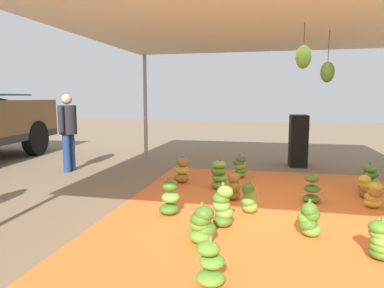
{
  "coord_description": "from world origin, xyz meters",
  "views": [
    {
      "loc": [
        -5.19,
        -0.03,
        1.66
      ],
      "look_at": [
        -0.29,
        1.08,
        1.0
      ],
      "focal_mm": 32.7,
      "sensor_mm": 36.0,
      "label": 1
    }
  ],
  "objects_px": {
    "banana_bunch_11": "(234,187)",
    "banana_bunch_13": "(240,167)",
    "banana_bunch_1": "(309,220)",
    "banana_bunch_14": "(368,179)",
    "banana_bunch_5": "(374,195)",
    "speaker_stack": "(298,141)",
    "banana_bunch_0": "(219,176)",
    "banana_bunch_9": "(182,171)",
    "worker_1": "(68,127)",
    "banana_bunch_4": "(202,225)",
    "banana_bunch_7": "(249,199)",
    "banana_bunch_3": "(366,187)",
    "banana_bunch_10": "(210,264)",
    "banana_bunch_8": "(170,199)",
    "banana_bunch_12": "(223,207)",
    "banana_bunch_6": "(382,241)",
    "banana_bunch_2": "(312,190)"
  },
  "relations": [
    {
      "from": "speaker_stack",
      "to": "banana_bunch_5",
      "type": "bearing_deg",
      "value": -164.71
    },
    {
      "from": "banana_bunch_2",
      "to": "banana_bunch_10",
      "type": "relative_size",
      "value": 1.15
    },
    {
      "from": "banana_bunch_14",
      "to": "worker_1",
      "type": "height_order",
      "value": "worker_1"
    },
    {
      "from": "banana_bunch_0",
      "to": "banana_bunch_13",
      "type": "xyz_separation_m",
      "value": [
        0.96,
        -0.29,
        -0.02
      ]
    },
    {
      "from": "banana_bunch_5",
      "to": "banana_bunch_8",
      "type": "relative_size",
      "value": 0.83
    },
    {
      "from": "banana_bunch_14",
      "to": "worker_1",
      "type": "xyz_separation_m",
      "value": [
        0.4,
        6.16,
        0.78
      ]
    },
    {
      "from": "banana_bunch_6",
      "to": "banana_bunch_14",
      "type": "xyz_separation_m",
      "value": [
        2.84,
        -0.57,
        0.04
      ]
    },
    {
      "from": "banana_bunch_12",
      "to": "banana_bunch_6",
      "type": "bearing_deg",
      "value": -108.05
    },
    {
      "from": "banana_bunch_1",
      "to": "banana_bunch_0",
      "type": "bearing_deg",
      "value": 34.67
    },
    {
      "from": "banana_bunch_12",
      "to": "banana_bunch_9",
      "type": "bearing_deg",
      "value": 26.86
    },
    {
      "from": "banana_bunch_3",
      "to": "banana_bunch_7",
      "type": "height_order",
      "value": "banana_bunch_7"
    },
    {
      "from": "banana_bunch_11",
      "to": "banana_bunch_12",
      "type": "height_order",
      "value": "banana_bunch_12"
    },
    {
      "from": "banana_bunch_10",
      "to": "worker_1",
      "type": "height_order",
      "value": "worker_1"
    },
    {
      "from": "banana_bunch_10",
      "to": "speaker_stack",
      "type": "bearing_deg",
      "value": -11.13
    },
    {
      "from": "banana_bunch_0",
      "to": "banana_bunch_14",
      "type": "height_order",
      "value": "banana_bunch_0"
    },
    {
      "from": "banana_bunch_5",
      "to": "banana_bunch_10",
      "type": "height_order",
      "value": "banana_bunch_5"
    },
    {
      "from": "banana_bunch_3",
      "to": "banana_bunch_4",
      "type": "relative_size",
      "value": 0.91
    },
    {
      "from": "banana_bunch_9",
      "to": "speaker_stack",
      "type": "height_order",
      "value": "speaker_stack"
    },
    {
      "from": "banana_bunch_10",
      "to": "banana_bunch_11",
      "type": "distance_m",
      "value": 2.63
    },
    {
      "from": "worker_1",
      "to": "speaker_stack",
      "type": "distance_m",
      "value": 5.43
    },
    {
      "from": "banana_bunch_1",
      "to": "banana_bunch_9",
      "type": "height_order",
      "value": "banana_bunch_9"
    },
    {
      "from": "banana_bunch_1",
      "to": "banana_bunch_9",
      "type": "distance_m",
      "value": 3.12
    },
    {
      "from": "banana_bunch_0",
      "to": "banana_bunch_10",
      "type": "bearing_deg",
      "value": -173.11
    },
    {
      "from": "banana_bunch_5",
      "to": "banana_bunch_12",
      "type": "xyz_separation_m",
      "value": [
        -1.26,
        2.11,
        0.06
      ]
    },
    {
      "from": "banana_bunch_13",
      "to": "banana_bunch_14",
      "type": "height_order",
      "value": "banana_bunch_14"
    },
    {
      "from": "banana_bunch_1",
      "to": "speaker_stack",
      "type": "height_order",
      "value": "speaker_stack"
    },
    {
      "from": "banana_bunch_7",
      "to": "banana_bunch_14",
      "type": "bearing_deg",
      "value": -50.28
    },
    {
      "from": "banana_bunch_8",
      "to": "banana_bunch_10",
      "type": "xyz_separation_m",
      "value": [
        -1.71,
        -0.88,
        -0.05
      ]
    },
    {
      "from": "banana_bunch_3",
      "to": "banana_bunch_6",
      "type": "bearing_deg",
      "value": 170.08
    },
    {
      "from": "banana_bunch_5",
      "to": "banana_bunch_6",
      "type": "bearing_deg",
      "value": 167.8
    },
    {
      "from": "banana_bunch_13",
      "to": "banana_bunch_14",
      "type": "bearing_deg",
      "value": -104.09
    },
    {
      "from": "banana_bunch_11",
      "to": "banana_bunch_13",
      "type": "relative_size",
      "value": 0.95
    },
    {
      "from": "banana_bunch_9",
      "to": "worker_1",
      "type": "relative_size",
      "value": 0.3
    },
    {
      "from": "banana_bunch_1",
      "to": "banana_bunch_14",
      "type": "bearing_deg",
      "value": -27.55
    },
    {
      "from": "banana_bunch_4",
      "to": "banana_bunch_14",
      "type": "height_order",
      "value": "banana_bunch_14"
    },
    {
      "from": "banana_bunch_2",
      "to": "banana_bunch_12",
      "type": "bearing_deg",
      "value": 137.58
    },
    {
      "from": "banana_bunch_2",
      "to": "speaker_stack",
      "type": "height_order",
      "value": "speaker_stack"
    },
    {
      "from": "banana_bunch_11",
      "to": "banana_bunch_14",
      "type": "distance_m",
      "value": 2.51
    },
    {
      "from": "banana_bunch_4",
      "to": "banana_bunch_7",
      "type": "bearing_deg",
      "value": -21.22
    },
    {
      "from": "banana_bunch_9",
      "to": "banana_bunch_14",
      "type": "bearing_deg",
      "value": -88.15
    },
    {
      "from": "banana_bunch_1",
      "to": "speaker_stack",
      "type": "xyz_separation_m",
      "value": [
        4.56,
        -0.18,
        0.42
      ]
    },
    {
      "from": "banana_bunch_6",
      "to": "banana_bunch_8",
      "type": "distance_m",
      "value": 2.66
    },
    {
      "from": "banana_bunch_3",
      "to": "banana_bunch_9",
      "type": "xyz_separation_m",
      "value": [
        0.36,
        3.23,
        0.04
      ]
    },
    {
      "from": "banana_bunch_5",
      "to": "speaker_stack",
      "type": "xyz_separation_m",
      "value": [
        3.21,
        0.88,
        0.42
      ]
    },
    {
      "from": "banana_bunch_12",
      "to": "banana_bunch_13",
      "type": "xyz_separation_m",
      "value": [
        2.86,
        0.03,
        -0.04
      ]
    },
    {
      "from": "banana_bunch_7",
      "to": "banana_bunch_13",
      "type": "relative_size",
      "value": 0.92
    },
    {
      "from": "banana_bunch_6",
      "to": "banana_bunch_0",
      "type": "bearing_deg",
      "value": 39.71
    },
    {
      "from": "banana_bunch_8",
      "to": "worker_1",
      "type": "distance_m",
      "value": 3.97
    },
    {
      "from": "banana_bunch_12",
      "to": "banana_bunch_14",
      "type": "height_order",
      "value": "banana_bunch_12"
    },
    {
      "from": "banana_bunch_6",
      "to": "worker_1",
      "type": "bearing_deg",
      "value": 59.91
    }
  ]
}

